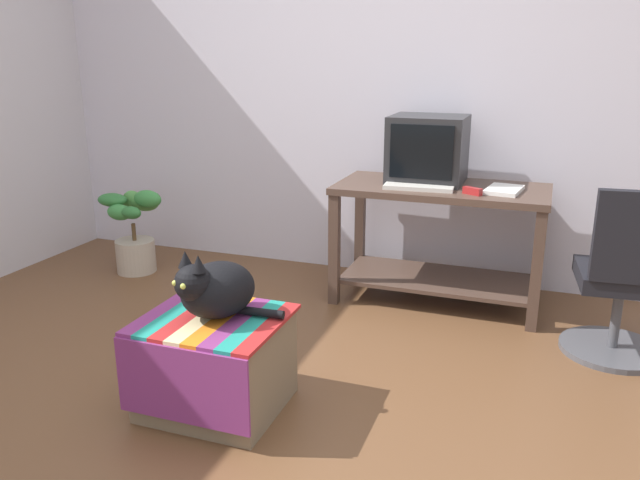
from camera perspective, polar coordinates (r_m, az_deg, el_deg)
name	(u,v)px	position (r m, az deg, el deg)	size (l,w,h in m)	color
ground_plane	(243,415)	(2.83, -6.96, -15.40)	(14.00, 14.00, 0.00)	brown
back_wall	(375,82)	(4.33, 4.98, 13.98)	(8.00, 0.10, 2.60)	silver
desk	(440,224)	(3.90, 10.74, 1.44)	(1.25, 0.63, 0.73)	#4C382D
tv_monitor	(428,150)	(3.92, 9.69, 8.02)	(0.45, 0.41, 0.40)	#28282B
keyboard	(419,187)	(3.73, 8.90, 4.74)	(0.40, 0.15, 0.02)	beige
book	(504,190)	(3.76, 16.27, 4.37)	(0.18, 0.27, 0.02)	white
ottoman_with_blanket	(215,363)	(2.80, -9.47, -10.88)	(0.59, 0.54, 0.42)	#7A664C
cat	(215,288)	(2.67, -9.49, -4.33)	(0.47, 0.41, 0.31)	black
potted_plant	(134,232)	(4.59, -16.41, 0.71)	(0.47, 0.29, 0.60)	#B7A893
office_chair	(623,286)	(3.47, 25.69, -3.74)	(0.52, 0.52, 0.89)	#4C4C51
stapler	(472,191)	(3.64, 13.59, 4.32)	(0.04, 0.11, 0.04)	#A31E1E
pen	(506,187)	(3.87, 16.40, 4.58)	(0.01, 0.01, 0.14)	#B7B7BC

